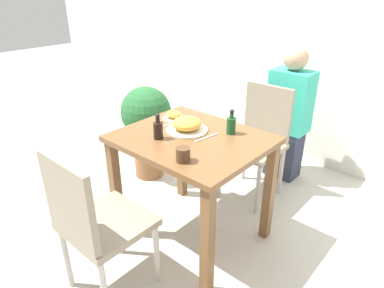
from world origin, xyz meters
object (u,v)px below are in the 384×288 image
at_px(condiment_bottle, 158,129).
at_px(food_plate, 187,125).
at_px(chair_far, 259,136).
at_px(drink_cup, 183,155).
at_px(chair_near, 93,220).
at_px(sauce_bottle, 231,124).
at_px(person_figure, 288,115).
at_px(potted_plant_left, 147,121).
at_px(side_plate, 173,116).

bearing_deg(condiment_bottle, food_plate, 75.25).
distance_m(chair_far, drink_cup, 1.09).
height_order(chair_far, condiment_bottle, condiment_bottle).
height_order(food_plate, condiment_bottle, condiment_bottle).
distance_m(chair_near, drink_cup, 0.57).
bearing_deg(chair_far, sauce_bottle, -78.07).
height_order(chair_near, person_figure, person_figure).
bearing_deg(chair_far, chair_near, -93.21).
height_order(drink_cup, condiment_bottle, condiment_bottle).
xyz_separation_m(food_plate, person_figure, (0.16, 1.12, -0.22)).
bearing_deg(potted_plant_left, drink_cup, -31.87).
xyz_separation_m(chair_far, person_figure, (0.05, 0.40, 0.07)).
xyz_separation_m(drink_cup, potted_plant_left, (-1.01, 0.63, -0.27)).
xyz_separation_m(sauce_bottle, person_figure, (-0.07, 0.97, -0.24)).
distance_m(food_plate, sauce_bottle, 0.28).
xyz_separation_m(food_plate, drink_cup, (0.26, -0.31, -0.00)).
bearing_deg(potted_plant_left, condiment_bottle, -36.23).
height_order(food_plate, drink_cup, food_plate).
distance_m(food_plate, side_plate, 0.23).
xyz_separation_m(chair_near, side_plate, (-0.24, 0.85, 0.27)).
bearing_deg(potted_plant_left, side_plate, -22.32).
relative_size(potted_plant_left, person_figure, 0.71).
relative_size(chair_far, food_plate, 3.37).
bearing_deg(potted_plant_left, chair_far, 25.06).
bearing_deg(chair_near, condiment_bottle, -81.53).
relative_size(condiment_bottle, person_figure, 0.14).
distance_m(chair_far, condiment_bottle, 0.99).
distance_m(side_plate, condiment_bottle, 0.33).
bearing_deg(person_figure, potted_plant_left, -138.73).
bearing_deg(potted_plant_left, food_plate, -22.75).
bearing_deg(potted_plant_left, person_figure, 41.27).
bearing_deg(person_figure, food_plate, -98.08).
relative_size(sauce_bottle, person_figure, 0.14).
distance_m(potted_plant_left, person_figure, 1.22).
bearing_deg(food_plate, drink_cup, -50.71).
distance_m(side_plate, person_figure, 1.11).
height_order(sauce_bottle, condiment_bottle, same).
xyz_separation_m(side_plate, person_figure, (0.37, 1.03, -0.20)).
distance_m(side_plate, sauce_bottle, 0.45).
xyz_separation_m(chair_far, drink_cup, (0.14, -1.04, 0.29)).
height_order(chair_far, sauce_bottle, sauce_bottle).
bearing_deg(sauce_bottle, person_figure, 94.42).
distance_m(food_plate, condiment_bottle, 0.21).
xyz_separation_m(food_plate, side_plate, (-0.21, 0.09, -0.02)).
relative_size(drink_cup, person_figure, 0.07).
distance_m(sauce_bottle, condiment_bottle, 0.46).
xyz_separation_m(condiment_bottle, person_figure, (0.21, 1.32, -0.24)).
xyz_separation_m(chair_near, food_plate, (-0.03, 0.76, 0.29)).
height_order(condiment_bottle, person_figure, person_figure).
bearing_deg(person_figure, chair_near, -93.93).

